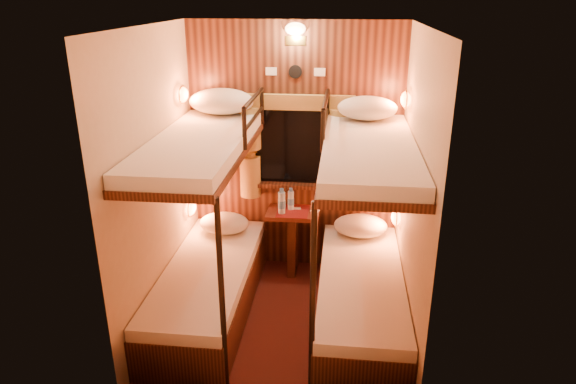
# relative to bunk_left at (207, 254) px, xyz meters

# --- Properties ---
(floor) EXTENTS (2.10, 2.10, 0.00)m
(floor) POSITION_rel_bunk_left_xyz_m (0.65, -0.07, -0.56)
(floor) COLOR #3B1310
(floor) RESTS_ON ground
(ceiling) EXTENTS (2.10, 2.10, 0.00)m
(ceiling) POSITION_rel_bunk_left_xyz_m (0.65, -0.07, 1.84)
(ceiling) COLOR silver
(ceiling) RESTS_ON wall_back
(wall_back) EXTENTS (2.40, 0.00, 2.40)m
(wall_back) POSITION_rel_bunk_left_xyz_m (0.65, 0.98, 0.64)
(wall_back) COLOR #C6B293
(wall_back) RESTS_ON floor
(wall_front) EXTENTS (2.40, 0.00, 2.40)m
(wall_front) POSITION_rel_bunk_left_xyz_m (0.65, -1.12, 0.64)
(wall_front) COLOR #C6B293
(wall_front) RESTS_ON floor
(wall_left) EXTENTS (0.00, 2.40, 2.40)m
(wall_left) POSITION_rel_bunk_left_xyz_m (-0.35, -0.07, 0.64)
(wall_left) COLOR #C6B293
(wall_left) RESTS_ON floor
(wall_right) EXTENTS (0.00, 2.40, 2.40)m
(wall_right) POSITION_rel_bunk_left_xyz_m (1.65, -0.07, 0.64)
(wall_right) COLOR #C6B293
(wall_right) RESTS_ON floor
(back_panel) EXTENTS (2.00, 0.03, 2.40)m
(back_panel) POSITION_rel_bunk_left_xyz_m (0.65, 0.97, 0.64)
(back_panel) COLOR black
(back_panel) RESTS_ON floor
(bunk_left) EXTENTS (0.72, 1.90, 1.82)m
(bunk_left) POSITION_rel_bunk_left_xyz_m (0.00, 0.00, 0.00)
(bunk_left) COLOR black
(bunk_left) RESTS_ON floor
(bunk_right) EXTENTS (0.72, 1.90, 1.82)m
(bunk_right) POSITION_rel_bunk_left_xyz_m (1.30, 0.00, 0.00)
(bunk_right) COLOR black
(bunk_right) RESTS_ON floor
(window) EXTENTS (1.00, 0.12, 0.79)m
(window) POSITION_rel_bunk_left_xyz_m (0.65, 0.94, 0.62)
(window) COLOR black
(window) RESTS_ON back_panel
(curtains) EXTENTS (1.10, 0.22, 1.00)m
(curtains) POSITION_rel_bunk_left_xyz_m (0.65, 0.90, 0.71)
(curtains) COLOR olive
(curtains) RESTS_ON back_panel
(back_fixtures) EXTENTS (0.54, 0.09, 0.48)m
(back_fixtures) POSITION_rel_bunk_left_xyz_m (0.65, 0.93, 1.69)
(back_fixtures) COLOR black
(back_fixtures) RESTS_ON back_panel
(reading_lamps) EXTENTS (2.00, 0.20, 1.25)m
(reading_lamps) POSITION_rel_bunk_left_xyz_m (0.65, 0.63, 0.68)
(reading_lamps) COLOR orange
(reading_lamps) RESTS_ON wall_left
(table) EXTENTS (0.50, 0.34, 0.66)m
(table) POSITION_rel_bunk_left_xyz_m (0.65, 0.78, -0.14)
(table) COLOR #501B12
(table) RESTS_ON floor
(bottle_left) EXTENTS (0.07, 0.07, 0.25)m
(bottle_left) POSITION_rel_bunk_left_xyz_m (0.55, 0.72, 0.20)
(bottle_left) COLOR #99BFE5
(bottle_left) RESTS_ON table
(bottle_right) EXTENTS (0.06, 0.06, 0.22)m
(bottle_right) POSITION_rel_bunk_left_xyz_m (0.62, 0.82, 0.19)
(bottle_right) COLOR #99BFE5
(bottle_right) RESTS_ON table
(sachet_a) EXTENTS (0.10, 0.08, 0.01)m
(sachet_a) POSITION_rel_bunk_left_xyz_m (0.86, 0.81, 0.09)
(sachet_a) COLOR silver
(sachet_a) RESTS_ON table
(sachet_b) EXTENTS (0.08, 0.07, 0.01)m
(sachet_b) POSITION_rel_bunk_left_xyz_m (0.68, 0.84, 0.09)
(sachet_b) COLOR silver
(sachet_b) RESTS_ON table
(pillow_lower_left) EXTENTS (0.48, 0.34, 0.19)m
(pillow_lower_left) POSITION_rel_bunk_left_xyz_m (-0.00, 0.65, -0.01)
(pillow_lower_left) COLOR silver
(pillow_lower_left) RESTS_ON bunk_left
(pillow_lower_right) EXTENTS (0.50, 0.36, 0.20)m
(pillow_lower_right) POSITION_rel_bunk_left_xyz_m (1.30, 0.73, -0.00)
(pillow_lower_right) COLOR silver
(pillow_lower_right) RESTS_ON bunk_right
(pillow_upper_left) EXTENTS (0.58, 0.42, 0.23)m
(pillow_upper_left) POSITION_rel_bunk_left_xyz_m (-0.00, 0.77, 1.14)
(pillow_upper_left) COLOR silver
(pillow_upper_left) RESTS_ON bunk_left
(pillow_upper_right) EXTENTS (0.52, 0.37, 0.20)m
(pillow_upper_right) POSITION_rel_bunk_left_xyz_m (1.30, 0.69, 1.13)
(pillow_upper_right) COLOR silver
(pillow_upper_right) RESTS_ON bunk_right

